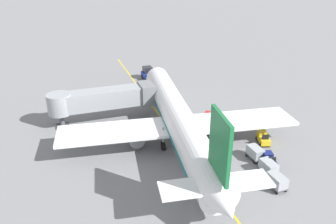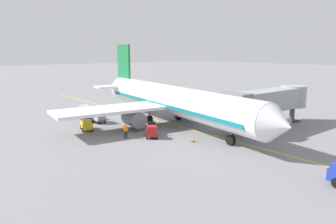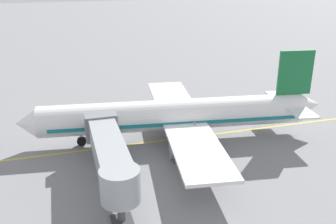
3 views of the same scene
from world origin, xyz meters
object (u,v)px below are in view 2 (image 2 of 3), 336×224
(baggage_tug_spare, at_px, (87,116))
(baggage_cart_front, at_px, (98,116))
(ground_crew_wing_walker, at_px, (126,130))
(jet_bridge, at_px, (268,101))
(safety_cone_nose_left, at_px, (193,139))
(baggage_cart_third_in_train, at_px, (86,109))
(baggage_tug_trailing, at_px, (152,131))
(baggage_cart_second_in_train, at_px, (89,112))
(baggage_tug_lead, at_px, (86,125))
(parked_airliner, at_px, (171,100))

(baggage_tug_spare, relative_size, baggage_cart_front, 0.93)
(baggage_tug_spare, height_order, ground_crew_wing_walker, ground_crew_wing_walker)
(jet_bridge, distance_m, safety_cone_nose_left, 12.34)
(baggage_cart_third_in_train, height_order, safety_cone_nose_left, baggage_cart_third_in_train)
(baggage_tug_trailing, bearing_deg, baggage_cart_second_in_train, -86.13)
(baggage_tug_trailing, bearing_deg, baggage_cart_front, -83.59)
(baggage_cart_second_in_train, distance_m, baggage_cart_third_in_train, 2.53)
(baggage_tug_lead, height_order, safety_cone_nose_left, baggage_tug_lead)
(baggage_cart_second_in_train, bearing_deg, baggage_tug_lead, 60.94)
(baggage_tug_lead, distance_m, baggage_cart_second_in_train, 6.92)
(baggage_tug_spare, bearing_deg, ground_crew_wing_walker, 86.74)
(baggage_tug_trailing, bearing_deg, baggage_tug_spare, -81.01)
(baggage_cart_second_in_train, relative_size, ground_crew_wing_walker, 1.73)
(baggage_tug_spare, relative_size, safety_cone_nose_left, 4.63)
(parked_airliner, height_order, baggage_cart_front, parked_airliner)
(safety_cone_nose_left, bearing_deg, baggage_tug_spare, -76.08)
(safety_cone_nose_left, bearing_deg, baggage_cart_third_in_train, -83.09)
(baggage_cart_second_in_train, bearing_deg, baggage_tug_spare, 52.37)
(jet_bridge, relative_size, baggage_cart_third_in_train, 5.18)
(baggage_tug_trailing, relative_size, baggage_tug_spare, 1.00)
(baggage_tug_trailing, xyz_separation_m, baggage_cart_front, (1.19, -10.60, 0.24))
(baggage_cart_second_in_train, relative_size, baggage_cart_third_in_train, 1.00)
(baggage_tug_spare, relative_size, baggage_cart_second_in_train, 0.93)
(parked_airliner, xyz_separation_m, ground_crew_wing_walker, (8.49, 2.27, -2.23))
(baggage_tug_spare, relative_size, baggage_cart_third_in_train, 0.93)
(parked_airliner, distance_m, baggage_cart_front, 10.19)
(jet_bridge, relative_size, safety_cone_nose_left, 25.69)
(baggage_tug_spare, height_order, baggage_cart_front, baggage_tug_spare)
(baggage_tug_lead, bearing_deg, baggage_tug_trailing, 119.32)
(baggage_tug_trailing, bearing_deg, baggage_cart_third_in_train, -88.99)
(jet_bridge, xyz_separation_m, baggage_cart_third_in_train, (14.36, -21.74, -2.51))
(baggage_tug_spare, height_order, baggage_cart_second_in_train, baggage_tug_spare)
(jet_bridge, distance_m, baggage_tug_trailing, 15.40)
(baggage_cart_front, bearing_deg, baggage_tug_lead, 43.76)
(baggage_cart_second_in_train, height_order, baggage_cart_third_in_train, same)
(ground_crew_wing_walker, bearing_deg, baggage_cart_third_in_train, -98.84)
(baggage_cart_third_in_train, bearing_deg, baggage_tug_spare, 66.17)
(jet_bridge, xyz_separation_m, baggage_cart_second_in_train, (15.00, -19.29, -2.51))
(parked_airliner, distance_m, baggage_tug_spare, 11.99)
(baggage_cart_front, bearing_deg, jet_bridge, 133.27)
(baggage_tug_lead, relative_size, baggage_tug_trailing, 1.01)
(baggage_tug_trailing, height_order, baggage_cart_front, baggage_tug_trailing)
(baggage_cart_front, relative_size, safety_cone_nose_left, 4.96)
(parked_airliner, bearing_deg, baggage_tug_trailing, 31.66)
(baggage_cart_third_in_train, bearing_deg, baggage_tug_lead, 64.77)
(baggage_tug_lead, xyz_separation_m, baggage_tug_trailing, (-4.29, 7.63, 0.00))
(baggage_cart_front, bearing_deg, baggage_cart_second_in_train, -94.91)
(baggage_tug_lead, bearing_deg, jet_bridge, 144.19)
(ground_crew_wing_walker, distance_m, safety_cone_nose_left, 7.56)
(baggage_tug_lead, distance_m, baggage_tug_spare, 5.26)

